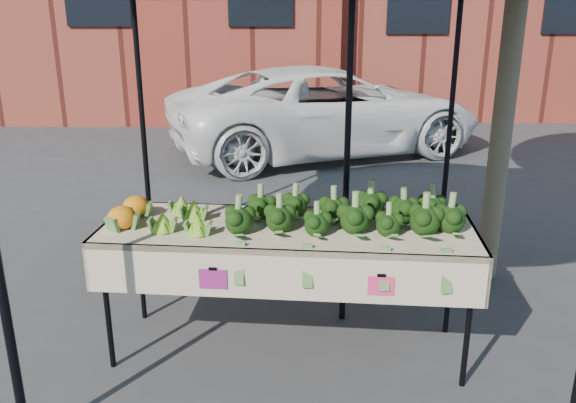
{
  "coord_description": "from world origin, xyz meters",
  "views": [
    {
      "loc": [
        0.13,
        -3.39,
        2.24
      ],
      "look_at": [
        0.09,
        0.34,
        1.0
      ],
      "focal_mm": 36.65,
      "sensor_mm": 36.0,
      "label": 1
    }
  ],
  "objects": [
    {
      "name": "ground",
      "position": [
        0.0,
        0.0,
        0.0
      ],
      "size": [
        90.0,
        90.0,
        0.0
      ],
      "primitive_type": "plane",
      "color": "#323235"
    },
    {
      "name": "table",
      "position": [
        0.09,
        0.14,
        0.45
      ],
      "size": [
        2.46,
        0.99,
        0.9
      ],
      "color": "#C6B297",
      "rests_on": "ground"
    },
    {
      "name": "cauliflower_pair",
      "position": [
        -0.95,
        0.21,
        0.98
      ],
      "size": [
        0.21,
        0.41,
        0.16
      ],
      "primitive_type": "ellipsoid",
      "color": "orange",
      "rests_on": "table"
    },
    {
      "name": "canopy",
      "position": [
        0.14,
        0.64,
        1.37
      ],
      "size": [
        3.16,
        3.16,
        2.74
      ],
      "primitive_type": null,
      "color": "black",
      "rests_on": "ground"
    },
    {
      "name": "romanesco_cluster",
      "position": [
        -0.58,
        0.18,
        0.99
      ],
      "size": [
        0.41,
        0.55,
        0.18
      ],
      "primitive_type": "ellipsoid",
      "color": "#7FBF2D",
      "rests_on": "table"
    },
    {
      "name": "broccoli_heap",
      "position": [
        0.45,
        0.17,
        1.01
      ],
      "size": [
        1.51,
        0.54,
        0.23
      ],
      "primitive_type": "ellipsoid",
      "color": "black",
      "rests_on": "table"
    }
  ]
}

